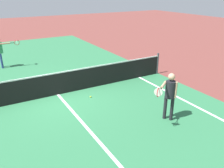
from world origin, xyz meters
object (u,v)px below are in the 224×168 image
player_far (0,49)px  net (57,84)px  tennis_ball_near_net (91,97)px  player_near (170,92)px

player_far → net: bearing=-73.5°
player_far → tennis_ball_near_net: player_far is taller
player_near → player_far: size_ratio=0.98×
net → player_near: size_ratio=6.50×
player_near → player_far: player_far is taller
player_near → player_far: bearing=114.7°
net → tennis_ball_near_net: (1.05, -0.93, -0.46)m
net → player_far: player_far is taller
net → player_far: bearing=106.5°
net → player_far: (-1.49, 5.01, 0.54)m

